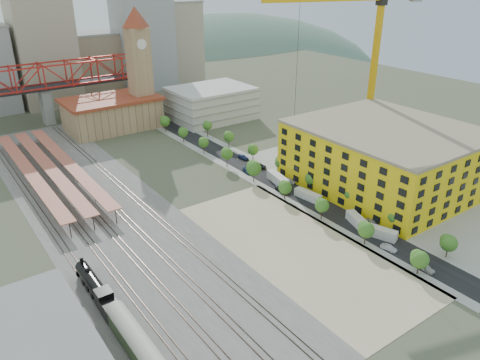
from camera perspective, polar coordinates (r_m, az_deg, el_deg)
ground at (r=138.74m, az=-0.53°, el=-1.96°), size 400.00×400.00×0.00m
ballast_strip at (r=138.84m, az=-17.09°, el=-3.11°), size 36.00×165.00×0.06m
dirt_lot at (r=115.23m, az=6.95°, el=-8.16°), size 28.00×67.00×0.06m
street_asphalt at (r=158.28m, az=1.08°, el=1.53°), size 12.00×170.00×0.06m
sidewalk_west at (r=155.32m, az=-0.55°, el=1.06°), size 3.00×170.00×0.04m
sidewalk_east at (r=161.38m, az=2.65°, el=1.97°), size 3.00×170.00×0.04m
construction_pad at (r=154.96m, az=17.64°, el=-0.22°), size 50.00×90.00×0.06m
rail_tracks at (r=138.34m, az=-17.79°, el=-3.25°), size 26.56×160.00×0.18m
platform_canopies at (r=160.57m, az=-22.26°, el=1.49°), size 16.00×80.00×4.12m
station_hall at (r=202.91m, az=-15.32°, el=7.88°), size 38.00×24.00×13.10m
clock_tower at (r=200.94m, az=-12.27°, el=14.51°), size 12.00×12.00×52.00m
parking_garage at (r=209.72m, az=-3.54°, el=9.33°), size 34.00×26.00×14.00m
truss_bridge at (r=216.10m, az=-22.97°, el=11.17°), size 94.00×9.60×25.60m
construction_building at (r=149.16m, az=17.38°, el=2.77°), size 44.60×50.60×18.80m
warehouse at (r=93.28m, az=-24.97°, el=-17.86°), size 22.00×32.00×5.00m
street_trees at (r=151.08m, az=3.34°, el=0.31°), size 15.40×124.40×8.00m
skyline at (r=259.32m, az=-18.14°, el=14.73°), size 133.00×46.00×60.00m
distant_hills at (r=405.45m, az=-16.63°, el=3.08°), size 647.00×264.00×227.00m
locomotive at (r=101.27m, az=-16.90°, el=-12.86°), size 3.06×23.58×5.90m
coach at (r=86.23m, az=-12.32°, el=-19.04°), size 3.38×19.65×6.17m
tower_crane at (r=170.70m, az=15.21°, el=15.67°), size 55.80×18.42×61.52m
site_trailer_a at (r=123.09m, az=16.49°, el=-6.10°), size 5.39×9.62×2.55m
site_trailer_b at (r=126.53m, az=14.20°, el=-4.94°), size 5.21×9.40×2.49m
site_trailer_c at (r=137.86m, az=8.27°, el=-1.87°), size 3.39×8.88×2.37m
site_trailer_d at (r=146.82m, az=4.64°, el=0.11°), size 4.52×10.43×2.77m
car_0 at (r=113.99m, az=21.67°, el=-9.91°), size 1.97×4.45×1.49m
car_1 at (r=118.49m, az=17.67°, el=-7.91°), size 2.03×4.12×1.30m
car_2 at (r=141.50m, az=5.15°, el=-1.19°), size 3.20×5.45×1.42m
car_3 at (r=154.10m, az=0.88°, el=1.12°), size 2.54×4.74×1.31m
car_4 at (r=127.67m, az=15.82°, el=-5.10°), size 2.42×4.79×1.56m
car_5 at (r=147.59m, az=6.01°, el=-0.10°), size 2.19×4.44×1.40m
car_6 at (r=158.10m, az=2.44°, el=1.74°), size 2.91×5.21×1.38m
car_7 at (r=165.10m, az=0.41°, el=2.77°), size 2.26×4.74×1.33m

